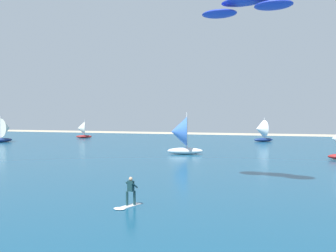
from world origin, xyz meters
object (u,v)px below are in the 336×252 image
object	(u,v)px
kitesurfer	(129,196)
sailboat_leading	(5,130)
sailboat_anchored_offshore	(261,131)
sailboat_mid_right	(82,130)
kite	(245,6)
sailboat_center_horizon	(180,135)

from	to	relation	value
kitesurfer	sailboat_leading	xyz separation A→B (m)	(-44.21, 40.97, 1.70)
sailboat_anchored_offshore	sailboat_mid_right	bearing A→B (deg)	-179.26
kite	sailboat_mid_right	distance (m)	66.42
kite	sailboat_anchored_offshore	bearing A→B (deg)	94.23
kitesurfer	sailboat_anchored_offshore	distance (m)	57.66
sailboat_leading	sailboat_mid_right	bearing A→B (deg)	66.61
sailboat_mid_right	sailboat_anchored_offshore	world-z (taller)	sailboat_anchored_offshore
sailboat_anchored_offshore	sailboat_center_horizon	world-z (taller)	sailboat_center_horizon
sailboat_mid_right	sailboat_leading	size ratio (longest dim) A/B	0.81
sailboat_center_horizon	sailboat_leading	size ratio (longest dim) A/B	1.10
kitesurfer	sailboat_mid_right	world-z (taller)	sailboat_mid_right
sailboat_anchored_offshore	sailboat_center_horizon	size ratio (longest dim) A/B	0.84
sailboat_anchored_offshore	sailboat_leading	distance (m)	48.90
sailboat_center_horizon	kitesurfer	bearing A→B (deg)	-78.66
sailboat_center_horizon	kite	bearing A→B (deg)	-62.67
sailboat_mid_right	sailboat_anchored_offshore	xyz separation A→B (m)	(39.00, 0.50, 0.26)
kitesurfer	sailboat_anchored_offshore	xyz separation A→B (m)	(1.77, 57.61, 1.53)
sailboat_mid_right	sailboat_anchored_offshore	distance (m)	39.00
kitesurfer	sailboat_center_horizon	world-z (taller)	sailboat_center_horizon
kitesurfer	sailboat_mid_right	distance (m)	68.18
kite	sailboat_center_horizon	distance (m)	26.82
sailboat_anchored_offshore	sailboat_leading	size ratio (longest dim) A/B	0.93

